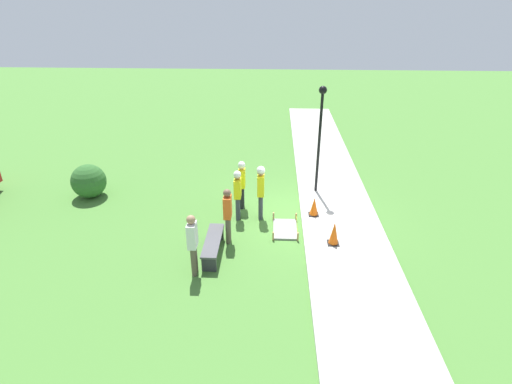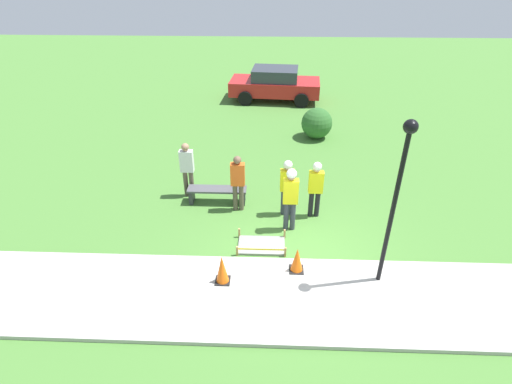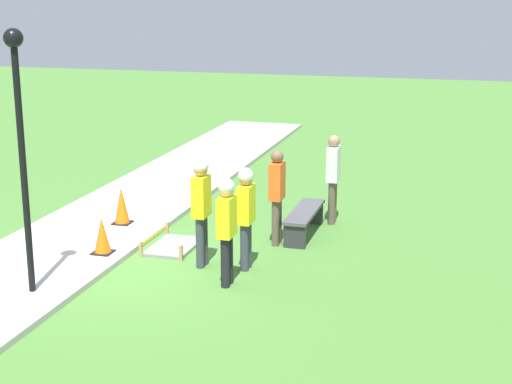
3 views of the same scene
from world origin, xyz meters
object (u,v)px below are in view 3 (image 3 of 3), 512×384
traffic_cone_near_patch (122,206)px  bystander_in_gray_shirt (333,173)px  park_bench (304,218)px  worker_supervisor (246,210)px  traffic_cone_far_patch (102,236)px  lamppost_near (20,124)px  bystander_in_orange_shirt (277,191)px  worker_trainee (201,201)px  worker_assistant (227,223)px

traffic_cone_near_patch → bystander_in_gray_shirt: size_ratio=0.41×
park_bench → bystander_in_gray_shirt: size_ratio=1.00×
bystander_in_gray_shirt → worker_supervisor: bearing=-16.7°
traffic_cone_near_patch → traffic_cone_far_patch: (1.71, 0.44, -0.05)m
park_bench → lamppost_near: size_ratio=0.45×
traffic_cone_near_patch → bystander_in_orange_shirt: (0.13, 3.13, 0.54)m
traffic_cone_near_patch → lamppost_near: 4.21m
park_bench → bystander_in_orange_shirt: bystander_in_orange_shirt is taller
traffic_cone_near_patch → park_bench: traffic_cone_near_patch is taller
traffic_cone_near_patch → bystander_in_orange_shirt: size_ratio=0.42×
bystander_in_gray_shirt → worker_trainee: bearing=-28.3°
bystander_in_gray_shirt → lamppost_near: size_ratio=0.46×
worker_assistant → bystander_in_gray_shirt: (-3.79, 0.98, -0.01)m
traffic_cone_near_patch → traffic_cone_far_patch: bearing=14.3°
bystander_in_orange_shirt → worker_assistant: bearing=-6.3°
bystander_in_orange_shirt → traffic_cone_near_patch: bearing=-92.3°
worker_supervisor → lamppost_near: lamppost_near is taller
traffic_cone_far_patch → worker_supervisor: size_ratio=0.37×
traffic_cone_far_patch → traffic_cone_near_patch: bearing=-165.7°
park_bench → worker_assistant: worker_assistant is taller
park_bench → worker_trainee: (2.14, -1.28, 0.79)m
traffic_cone_far_patch → worker_trainee: (-0.12, 1.78, 0.72)m
park_bench → traffic_cone_near_patch: bearing=-81.2°
traffic_cone_near_patch → worker_assistant: bearing=51.2°
traffic_cone_far_patch → bystander_in_gray_shirt: (-3.18, 3.43, 0.60)m
traffic_cone_far_patch → bystander_in_gray_shirt: bearing=132.8°
traffic_cone_far_patch → worker_supervisor: 2.61m
park_bench → bystander_in_gray_shirt: bearing=158.4°
lamppost_near → bystander_in_gray_shirt: bearing=144.1°
traffic_cone_far_patch → worker_supervisor: worker_supervisor is taller
park_bench → worker_assistant: bearing=-12.0°
traffic_cone_far_patch → bystander_in_orange_shirt: 3.18m
worker_assistant → worker_supervisor: bearing=174.5°
worker_assistant → worker_trainee: (-0.73, -0.67, 0.11)m
worker_supervisor → worker_trainee: worker_trainee is taller
traffic_cone_far_patch → worker_trainee: 1.92m
worker_supervisor → lamppost_near: 3.81m
worker_trainee → traffic_cone_near_patch: bearing=-125.7°
worker_assistant → worker_trainee: size_ratio=0.93×
worker_assistant → bystander_in_orange_shirt: (-2.20, 0.24, -0.03)m
bystander_in_orange_shirt → bystander_in_gray_shirt: bystander_in_gray_shirt is taller
worker_trainee → bystander_in_orange_shirt: 1.74m
lamppost_near → worker_trainee: bearing=134.8°
lamppost_near → park_bench: bearing=141.5°
bystander_in_orange_shirt → lamppost_near: lamppost_near is taller
worker_supervisor → worker_assistant: (0.79, -0.08, 0.00)m
traffic_cone_near_patch → worker_assistant: (2.32, 2.89, 0.57)m
worker_supervisor → worker_assistant: worker_assistant is taller
worker_supervisor → traffic_cone_near_patch: bearing=-117.3°
traffic_cone_near_patch → lamppost_near: bearing=3.3°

